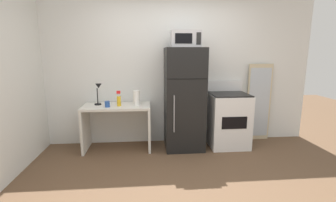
# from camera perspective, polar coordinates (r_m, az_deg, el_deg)

# --- Properties ---
(ground_plane) EXTENTS (12.00, 12.00, 0.00)m
(ground_plane) POSITION_cam_1_polar(r_m,az_deg,el_deg) (3.08, 3.91, -20.04)
(ground_plane) COLOR brown
(wall_back_white) EXTENTS (5.00, 0.10, 2.60)m
(wall_back_white) POSITION_cam_1_polar(r_m,az_deg,el_deg) (4.32, 0.64, 7.38)
(wall_back_white) COLOR silver
(wall_back_white) RESTS_ON ground
(desk) EXTENTS (1.09, 0.56, 0.75)m
(desk) POSITION_cam_1_polar(r_m,az_deg,el_deg) (4.12, -11.81, -4.12)
(desk) COLOR silver
(desk) RESTS_ON ground
(desk_lamp) EXTENTS (0.14, 0.12, 0.35)m
(desk_lamp) POSITION_cam_1_polar(r_m,az_deg,el_deg) (4.12, -16.02, 2.38)
(desk_lamp) COLOR black
(desk_lamp) RESTS_ON desk
(coffee_mug) EXTENTS (0.08, 0.08, 0.09)m
(coffee_mug) POSITION_cam_1_polar(r_m,az_deg,el_deg) (3.95, -14.03, -0.71)
(coffee_mug) COLOR #264C99
(coffee_mug) RESTS_ON desk
(paper_towel_roll) EXTENTS (0.11, 0.11, 0.24)m
(paper_towel_roll) POSITION_cam_1_polar(r_m,az_deg,el_deg) (4.00, -7.35, 0.74)
(paper_towel_roll) COLOR white
(paper_towel_roll) RESTS_ON desk
(spray_bottle) EXTENTS (0.06, 0.06, 0.25)m
(spray_bottle) POSITION_cam_1_polar(r_m,az_deg,el_deg) (3.98, -11.45, 0.23)
(spray_bottle) COLOR yellow
(spray_bottle) RESTS_ON desk
(refrigerator) EXTENTS (0.63, 0.63, 1.68)m
(refrigerator) POSITION_cam_1_polar(r_m,az_deg,el_deg) (4.04, 3.81, 0.45)
(refrigerator) COLOR black
(refrigerator) RESTS_ON ground
(microwave) EXTENTS (0.46, 0.35, 0.26)m
(microwave) POSITION_cam_1_polar(r_m,az_deg,el_deg) (3.95, 4.05, 14.30)
(microwave) COLOR #B7B7BC
(microwave) RESTS_ON refrigerator
(oven_range) EXTENTS (0.64, 0.61, 1.10)m
(oven_range) POSITION_cam_1_polar(r_m,az_deg,el_deg) (4.32, 13.90, -4.22)
(oven_range) COLOR white
(oven_range) RESTS_ON ground
(leaning_mirror) EXTENTS (0.44, 0.03, 1.40)m
(leaning_mirror) POSITION_cam_1_polar(r_m,az_deg,el_deg) (4.74, 20.48, -0.32)
(leaning_mirror) COLOR #C6B793
(leaning_mirror) RESTS_ON ground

